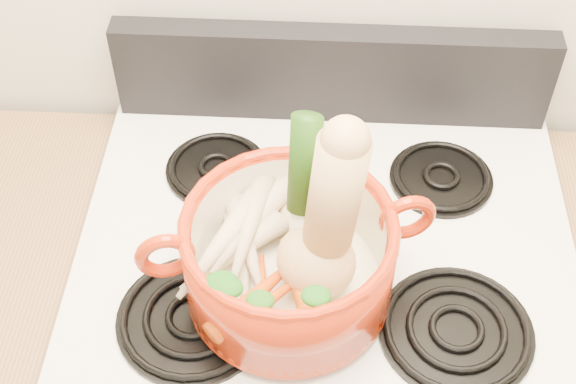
{
  "coord_description": "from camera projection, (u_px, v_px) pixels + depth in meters",
  "views": [
    {
      "loc": [
        -0.02,
        0.61,
        1.94
      ],
      "look_at": [
        -0.05,
        1.27,
        1.2
      ],
      "focal_mm": 50.0,
      "sensor_mm": 36.0,
      "label": 1
    }
  ],
  "objects": [
    {
      "name": "cooktop",
      "position": [
        326.0,
        246.0,
        1.28
      ],
      "size": [
        0.78,
        0.67,
        0.03
      ],
      "primitive_type": "cube",
      "color": "white",
      "rests_on": "stove_body"
    },
    {
      "name": "control_backsplash",
      "position": [
        332.0,
        74.0,
        1.4
      ],
      "size": [
        0.76,
        0.05,
        0.18
      ],
      "primitive_type": "cube",
      "color": "black",
      "rests_on": "cooktop"
    },
    {
      "name": "burner_front_left",
      "position": [
        193.0,
        317.0,
        1.16
      ],
      "size": [
        0.22,
        0.22,
        0.02
      ],
      "primitive_type": "cylinder",
      "color": "black",
      "rests_on": "cooktop"
    },
    {
      "name": "burner_front_right",
      "position": [
        456.0,
        329.0,
        1.15
      ],
      "size": [
        0.22,
        0.22,
        0.02
      ],
      "primitive_type": "cylinder",
      "color": "black",
      "rests_on": "cooktop"
    },
    {
      "name": "burner_back_left",
      "position": [
        217.0,
        168.0,
        1.36
      ],
      "size": [
        0.17,
        0.17,
        0.02
      ],
      "primitive_type": "cylinder",
      "color": "black",
      "rests_on": "cooktop"
    },
    {
      "name": "burner_back_right",
      "position": [
        441.0,
        177.0,
        1.35
      ],
      "size": [
        0.17,
        0.17,
        0.02
      ],
      "primitive_type": "cylinder",
      "color": "black",
      "rests_on": "cooktop"
    },
    {
      "name": "dutch_oven",
      "position": [
        289.0,
        259.0,
        1.13
      ],
      "size": [
        0.36,
        0.36,
        0.15
      ],
      "primitive_type": "cylinder",
      "rotation": [
        0.0,
        0.0,
        0.26
      ],
      "color": "#A4240A",
      "rests_on": "burner_front_left"
    },
    {
      "name": "pot_handle_left",
      "position": [
        165.0,
        256.0,
        1.07
      ],
      "size": [
        0.09,
        0.04,
        0.08
      ],
      "primitive_type": "torus",
      "rotation": [
        1.57,
        0.0,
        0.26
      ],
      "color": "#A4240A",
      "rests_on": "dutch_oven"
    },
    {
      "name": "pot_handle_right",
      "position": [
        407.0,
        218.0,
        1.11
      ],
      "size": [
        0.09,
        0.04,
        0.08
      ],
      "primitive_type": "torus",
      "rotation": [
        1.57,
        0.0,
        0.26
      ],
      "color": "#A4240A",
      "rests_on": "dutch_oven"
    },
    {
      "name": "squash",
      "position": [
        318.0,
        217.0,
        1.05
      ],
      "size": [
        0.18,
        0.17,
        0.3
      ],
      "primitive_type": null,
      "rotation": [
        0.0,
        0.08,
        -0.42
      ],
      "color": "tan",
      "rests_on": "dutch_oven"
    },
    {
      "name": "leek",
      "position": [
        303.0,
        199.0,
        1.08
      ],
      "size": [
        0.06,
        0.1,
        0.28
      ],
      "primitive_type": "cylinder",
      "rotation": [
        -0.18,
        0.0,
        -0.17
      ],
      "color": "white",
      "rests_on": "dutch_oven"
    },
    {
      "name": "ginger",
      "position": [
        308.0,
        219.0,
        1.2
      ],
      "size": [
        0.11,
        0.09,
        0.05
      ],
      "primitive_type": "ellipsoid",
      "rotation": [
        0.0,
        0.0,
        -0.25
      ],
      "color": "tan",
      "rests_on": "dutch_oven"
    },
    {
      "name": "parsnip_0",
      "position": [
        237.0,
        238.0,
        1.18
      ],
      "size": [
        0.1,
        0.25,
        0.07
      ],
      "primitive_type": "cone",
      "rotation": [
        1.66,
        0.0,
        0.22
      ],
      "color": "#EFE6C2",
      "rests_on": "dutch_oven"
    },
    {
      "name": "parsnip_1",
      "position": [
        232.0,
        253.0,
        1.15
      ],
      "size": [
        0.16,
        0.14,
        0.05
      ],
      "primitive_type": "cone",
      "rotation": [
        1.66,
        0.0,
        -0.88
      ],
      "color": "beige",
      "rests_on": "dutch_oven"
    },
    {
      "name": "parsnip_2",
      "position": [
        247.0,
        243.0,
        1.16
      ],
      "size": [
        0.1,
        0.18,
        0.05
      ],
      "primitive_type": "cone",
      "rotation": [
        1.66,
        0.0,
        0.34
      ],
      "color": "beige",
      "rests_on": "dutch_oven"
    },
    {
      "name": "parsnip_3",
      "position": [
        220.0,
        242.0,
        1.15
      ],
      "size": [
        0.14,
        0.2,
        0.06
      ],
      "primitive_type": "cone",
      "rotation": [
        1.66,
        0.0,
        -0.53
      ],
      "color": "beige",
      "rests_on": "dutch_oven"
    },
    {
      "name": "parsnip_4",
      "position": [
        261.0,
        214.0,
        1.18
      ],
      "size": [
        0.17,
        0.23,
        0.07
      ],
      "primitive_type": "cone",
      "rotation": [
        1.66,
        0.0,
        -0.57
      ],
      "color": "beige",
      "rests_on": "dutch_oven"
    },
    {
      "name": "parsnip_5",
      "position": [
        249.0,
        228.0,
        1.15
      ],
      "size": [
        0.08,
        0.22,
        0.06
      ],
      "primitive_type": "cone",
      "rotation": [
        1.66,
        0.0,
        -0.17
      ],
      "color": "beige",
      "rests_on": "dutch_oven"
    },
    {
      "name": "carrot_0",
      "position": [
        262.0,
        299.0,
        1.11
      ],
      "size": [
        0.04,
        0.14,
        0.04
      ],
      "primitive_type": "cone",
      "rotation": [
        1.66,
        0.0,
        0.08
      ],
      "color": "#D4470A",
      "rests_on": "dutch_oven"
    },
    {
      "name": "carrot_1",
      "position": [
        255.0,
        298.0,
        1.1
      ],
      "size": [
        0.13,
        0.15,
        0.05
      ],
      "primitive_type": "cone",
      "rotation": [
        1.66,
        0.0,
        -0.71
      ],
      "color": "#D0430A",
      "rests_on": "dutch_oven"
    },
    {
      "name": "carrot_2",
      "position": [
        297.0,
        286.0,
        1.11
      ],
      "size": [
        0.08,
        0.16,
        0.04
      ],
      "primitive_type": "cone",
      "rotation": [
        1.66,
        0.0,
        0.34
      ],
      "color": "#BA5709",
      "rests_on": "dutch_oven"
    },
    {
      "name": "carrot_3",
      "position": [
        266.0,
        304.0,
        1.09
      ],
      "size": [
        0.12,
        0.11,
        0.04
      ],
      "primitive_type": "cone",
      "rotation": [
        1.66,
        0.0,
        -0.84
      ],
      "color": "#CD520A",
      "rests_on": "dutch_oven"
    }
  ]
}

